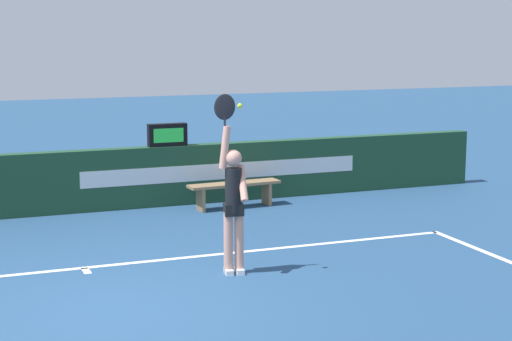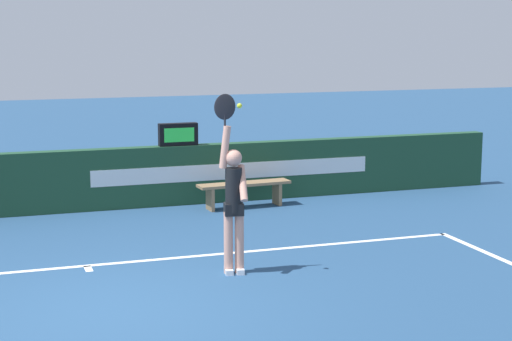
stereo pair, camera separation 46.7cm
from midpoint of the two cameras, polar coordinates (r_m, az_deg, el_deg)
name	(u,v)px [view 1 (the left image)]	position (r m, az deg, el deg)	size (l,w,h in m)	color
ground_plane	(113,312)	(10.13, -10.93, -9.36)	(60.00, 60.00, 0.00)	navy
court_lines	(125,330)	(9.54, -10.23, -10.56)	(11.41, 5.33, 0.00)	white
back_wall	(48,183)	(15.35, -14.70, -0.85)	(17.27, 0.27, 1.11)	#1C432B
speed_display	(167,135)	(15.62, -6.86, 2.40)	(0.72, 0.19, 0.41)	black
tennis_player	(233,200)	(11.21, -2.74, -2.02)	(0.44, 0.39, 2.43)	tan
tennis_ball	(240,106)	(10.86, -2.33, 4.38)	(0.07, 0.07, 0.07)	#CDDE2C
courtside_bench_near	(234,188)	(15.44, -2.34, -1.20)	(1.76, 0.48, 0.46)	#92714D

